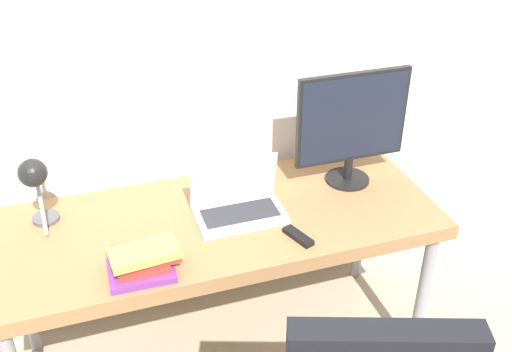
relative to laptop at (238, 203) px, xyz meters
name	(u,v)px	position (x,y,z in m)	size (l,w,h in m)	color
wall_back	(186,40)	(-0.08, 0.40, 0.53)	(8.00, 0.05, 2.60)	silver
desk	(219,230)	(-0.08, 0.00, -0.11)	(1.71, 0.68, 0.72)	#996B42
laptop	(238,203)	(0.00, 0.00, 0.00)	(0.34, 0.22, 0.23)	silver
monitor	(352,124)	(0.51, 0.09, 0.22)	(0.47, 0.19, 0.48)	black
desk_lamp	(35,181)	(-0.71, 0.08, 0.19)	(0.10, 0.22, 0.33)	#4C4C51
book_stack	(143,260)	(-0.40, -0.23, 0.00)	(0.25, 0.20, 0.10)	#753384
tv_remote	(298,236)	(0.16, -0.22, -0.04)	(0.08, 0.14, 0.02)	black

